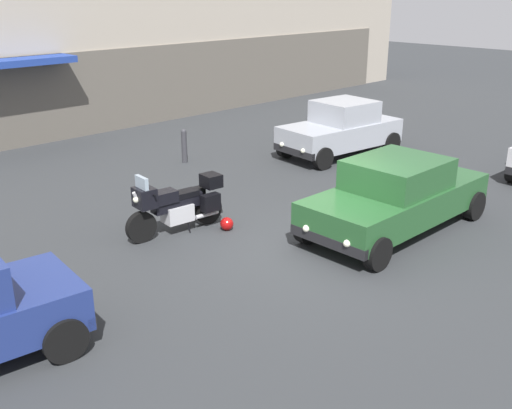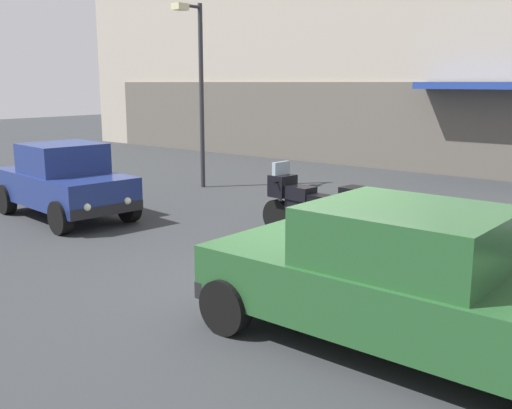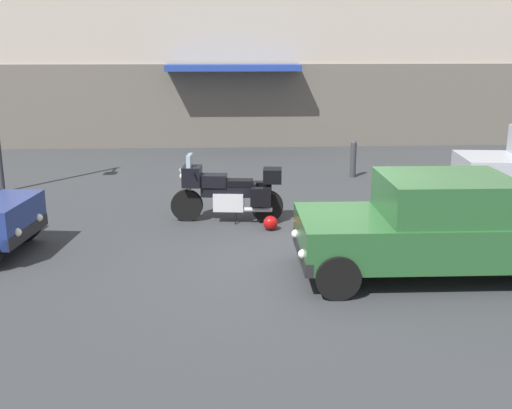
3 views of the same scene
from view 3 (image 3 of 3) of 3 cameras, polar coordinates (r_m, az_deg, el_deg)
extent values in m
plane|color=#2D3033|center=(10.24, 6.10, -5.22)|extent=(80.00, 80.00, 0.00)
cube|color=#5C564E|center=(21.14, 1.26, 9.12)|extent=(35.52, 0.12, 2.80)
cube|color=navy|center=(20.56, -2.14, 12.59)|extent=(4.40, 1.10, 0.20)
cylinder|color=black|center=(12.43, -6.44, -0.07)|extent=(0.65, 0.20, 0.64)
cylinder|color=black|center=(12.28, 1.05, -0.16)|extent=(0.65, 0.20, 0.64)
cylinder|color=#B7B7BC|center=(12.32, -6.40, 1.86)|extent=(0.33, 0.10, 0.68)
cube|color=#B7B7BC|center=(12.30, -2.54, 0.33)|extent=(0.64, 0.46, 0.36)
cube|color=black|center=(12.24, -2.55, 1.42)|extent=(1.12, 0.39, 0.28)
cube|color=black|center=(12.23, -3.96, 2.25)|extent=(0.55, 0.39, 0.24)
cube|color=black|center=(12.20, -1.62, 2.05)|extent=(0.59, 0.35, 0.12)
cube|color=black|center=(12.27, -5.96, 2.63)|extent=(0.40, 0.47, 0.40)
cube|color=#8C9EAD|center=(12.22, -6.19, 4.00)|extent=(0.12, 0.41, 0.28)
sphere|color=#EAEACC|center=(12.30, -6.79, 2.63)|extent=(0.14, 0.14, 0.14)
cylinder|color=black|center=(12.24, -5.60, 3.08)|extent=(0.10, 0.62, 0.04)
cylinder|color=#B7B7BC|center=(12.10, 0.22, -0.49)|extent=(0.56, 0.14, 0.09)
cube|color=black|center=(11.95, 0.45, 0.70)|extent=(0.42, 0.24, 0.36)
cube|color=black|center=(12.49, 0.54, 1.33)|extent=(0.42, 0.24, 0.36)
cube|color=black|center=(12.13, 1.54, 2.71)|extent=(0.40, 0.43, 0.28)
cylinder|color=black|center=(12.19, -1.89, -1.12)|extent=(0.04, 0.13, 0.29)
sphere|color=#990C0C|center=(11.78, 1.35, -1.73)|extent=(0.28, 0.28, 0.28)
cube|color=#235128|center=(9.83, 17.22, -2.75)|extent=(4.52, 1.82, 0.64)
cube|color=#235128|center=(9.65, 17.22, 0.76)|extent=(1.92, 1.64, 0.60)
cube|color=#8C9EAD|center=(9.38, 12.03, 0.72)|extent=(0.08, 1.50, 0.51)
cube|color=#8C9EAD|center=(9.98, 22.09, 0.79)|extent=(0.08, 1.50, 0.48)
cube|color=black|center=(9.40, 4.33, -4.32)|extent=(0.14, 1.76, 0.20)
cylinder|color=black|center=(8.71, 7.59, -6.69)|extent=(0.64, 0.23, 0.64)
cylinder|color=black|center=(10.27, 6.00, -3.27)|extent=(0.64, 0.23, 0.64)
sphere|color=silver|center=(8.90, 4.38, -4.62)|extent=(0.14, 0.14, 0.14)
sphere|color=silver|center=(9.81, 3.73, -2.74)|extent=(0.14, 0.14, 0.14)
cube|color=black|center=(11.01, -20.57, -2.36)|extent=(0.30, 1.56, 0.20)
cylinder|color=black|center=(11.85, -20.88, -1.72)|extent=(0.66, 0.29, 0.64)
sphere|color=silver|center=(11.34, -19.54, -1.16)|extent=(0.14, 0.14, 0.14)
sphere|color=silver|center=(10.59, -21.30, -2.43)|extent=(0.14, 0.14, 0.14)
cube|color=black|center=(14.87, 18.52, 2.11)|extent=(0.31, 1.64, 0.20)
cylinder|color=black|center=(14.28, 20.81, 0.99)|extent=(0.66, 0.29, 0.64)
cylinder|color=black|center=(15.74, 19.18, 2.35)|extent=(0.66, 0.29, 0.64)
sphere|color=silver|center=(14.41, 18.81, 2.19)|extent=(0.14, 0.14, 0.14)
sphere|color=silver|center=(15.26, 17.95, 2.93)|extent=(0.14, 0.14, 0.14)
cylinder|color=#333338|center=(16.60, 9.01, 4.08)|extent=(0.16, 0.16, 0.91)
sphere|color=#333338|center=(16.52, 9.08, 5.64)|extent=(0.16, 0.16, 0.16)
camera|label=1|loc=(7.47, -76.50, 14.53)|focal=42.15mm
camera|label=2|loc=(6.71, 57.33, 1.99)|focal=41.84mm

